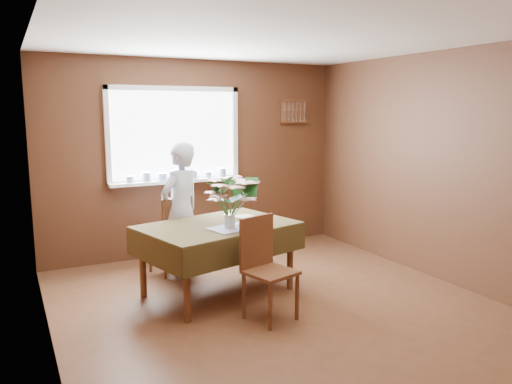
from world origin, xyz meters
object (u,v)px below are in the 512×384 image
chair_far (173,232)px  flower_bouquet (230,197)px  dining_table (218,233)px  seated_woman (181,211)px  chair_near (264,263)px

chair_far → flower_bouquet: bearing=90.4°
flower_bouquet → dining_table: bearing=102.6°
flower_bouquet → seated_woman: bearing=103.6°
dining_table → flower_bouquet: 0.44m
chair_near → dining_table: bearing=85.4°
dining_table → chair_far: 0.84m
dining_table → seated_woman: size_ratio=1.12×
chair_near → seated_woman: size_ratio=0.61×
chair_far → seated_woman: seated_woman is taller
dining_table → chair_near: (0.14, -0.74, -0.13)m
dining_table → seated_woman: seated_woman is taller
chair_far → flower_bouquet: (0.27, -1.00, 0.54)m
chair_far → chair_near: (0.37, -1.53, 0.01)m
chair_far → flower_bouquet: flower_bouquet is taller
seated_woman → flower_bouquet: seated_woman is taller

